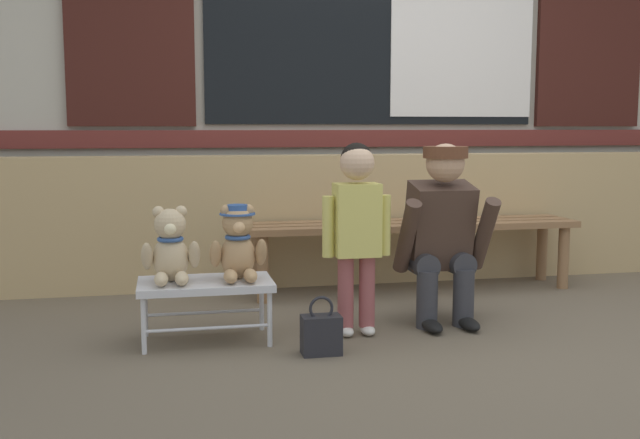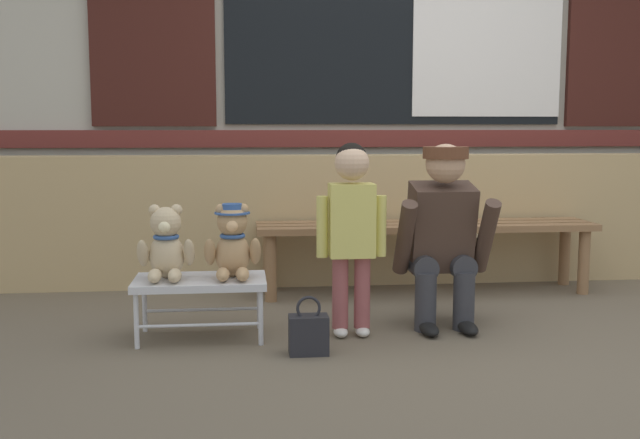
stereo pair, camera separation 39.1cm
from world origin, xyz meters
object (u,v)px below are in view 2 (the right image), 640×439
teddy_bear_plain (166,246)px  small_display_bench (200,285)px  handbag_on_ground (309,334)px  teddy_bear_with_hat (233,243)px  child_standing (352,218)px  wooden_bench_long (426,234)px  adult_crouching (444,235)px

teddy_bear_plain → small_display_bench: bearing=-0.5°
small_display_bench → handbag_on_ground: 0.62m
teddy_bear_plain → teddy_bear_with_hat: size_ratio=1.00×
teddy_bear_with_hat → handbag_on_ground: 0.60m
teddy_bear_with_hat → child_standing: size_ratio=0.38×
wooden_bench_long → child_standing: bearing=-123.4°
small_display_bench → child_standing: child_standing is taller
teddy_bear_plain → handbag_on_ground: teddy_bear_plain is taller
small_display_bench → handbag_on_ground: bearing=-32.1°
teddy_bear_with_hat → adult_crouching: adult_crouching is taller
wooden_bench_long → teddy_bear_plain: 1.74m
child_standing → adult_crouching: (0.50, 0.13, -0.11)m
wooden_bench_long → adult_crouching: size_ratio=2.21×
adult_crouching → small_display_bench: bearing=-175.5°
wooden_bench_long → handbag_on_ground: 1.49m
small_display_bench → teddy_bear_with_hat: teddy_bear_with_hat is taller
wooden_bench_long → teddy_bear_plain: bearing=-149.7°
small_display_bench → teddy_bear_with_hat: size_ratio=1.76×
teddy_bear_with_hat → child_standing: 0.59m
teddy_bear_with_hat → handbag_on_ground: size_ratio=1.34×
teddy_bear_plain → teddy_bear_with_hat: 0.32m
teddy_bear_with_hat → handbag_on_ground: teddy_bear_with_hat is taller
wooden_bench_long → teddy_bear_with_hat: (-1.18, -0.88, 0.10)m
teddy_bear_plain → teddy_bear_with_hat: bearing=0.1°
adult_crouching → child_standing: bearing=-165.4°
teddy_bear_with_hat → handbag_on_ground: (0.34, -0.32, -0.38)m
child_standing → adult_crouching: 0.53m
teddy_bear_plain → child_standing: 0.91m
wooden_bench_long → small_display_bench: size_ratio=3.28×
small_display_bench → teddy_bear_plain: 0.25m
teddy_bear_with_hat → adult_crouching: size_ratio=0.38×
small_display_bench → handbag_on_ground: (0.50, -0.32, -0.17)m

